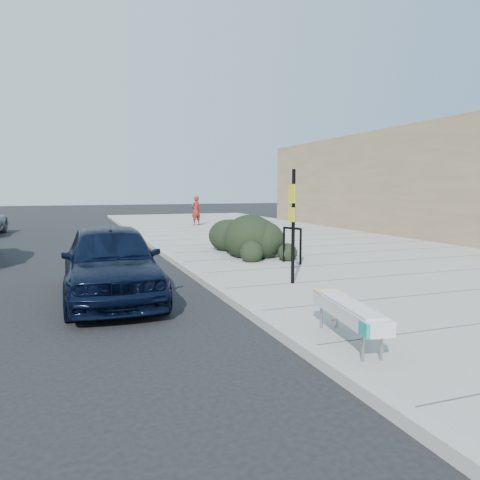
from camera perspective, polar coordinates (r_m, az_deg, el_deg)
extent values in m
plane|color=black|center=(10.37, -2.30, -6.77)|extent=(120.00, 120.00, 0.00)
cube|color=gray|center=(17.15, 10.47, -1.40)|extent=(11.20, 50.00, 0.15)
cube|color=#9E9E99|center=(15.11, -8.15, -2.36)|extent=(0.22, 50.00, 0.17)
cylinder|color=gray|center=(6.28, 14.75, -12.58)|extent=(0.04, 0.04, 0.37)
cylinder|color=gray|center=(6.40, 16.87, -12.31)|extent=(0.04, 0.04, 0.37)
cylinder|color=gray|center=(7.57, 9.89, -9.20)|extent=(0.04, 0.04, 0.37)
cylinder|color=gray|center=(7.66, 11.71, -9.05)|extent=(0.04, 0.04, 0.37)
cylinder|color=gray|center=(6.88, 12.11, -9.50)|extent=(0.27, 1.45, 0.03)
cylinder|color=gray|center=(6.98, 14.08, -9.32)|extent=(0.27, 1.45, 0.03)
cube|color=#B2B2B2|center=(6.89, 13.13, -8.38)|extent=(0.69, 1.96, 0.20)
cube|color=yellow|center=(7.55, 10.79, -6.19)|extent=(0.45, 0.44, 0.02)
cube|color=teal|center=(6.06, 14.92, -10.49)|extent=(0.08, 0.23, 0.18)
cylinder|color=black|center=(13.60, 7.39, -0.83)|extent=(0.07, 0.07, 1.03)
cylinder|color=black|center=(14.05, 5.38, -0.58)|extent=(0.07, 0.07, 1.03)
cylinder|color=black|center=(13.77, 6.40, 1.43)|extent=(0.30, 0.65, 0.07)
cube|color=black|center=(10.80, 6.50, 1.60)|extent=(0.06, 0.06, 2.64)
cube|color=yellow|center=(10.74, 6.31, 5.64)|extent=(0.03, 0.30, 0.43)
cube|color=yellow|center=(10.75, 6.28, 3.10)|extent=(0.03, 0.28, 0.32)
ellipsoid|color=black|center=(15.91, 2.19, 1.09)|extent=(2.96, 4.37, 1.50)
imported|color=black|center=(10.27, -15.49, -2.51)|extent=(1.96, 4.78, 1.62)
imported|color=maroon|center=(27.89, -5.39, 3.56)|extent=(0.75, 0.63, 1.74)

